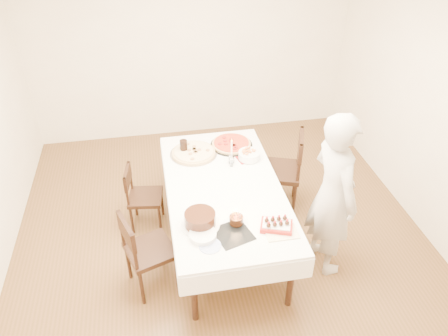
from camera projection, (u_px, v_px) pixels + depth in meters
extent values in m
plane|color=#533B1C|center=(223.00, 243.00, 4.79)|extent=(5.00, 5.00, 0.00)
cube|color=#F6EACE|center=(190.00, 45.00, 6.02)|extent=(4.50, 0.04, 2.70)
cube|color=#F6EACE|center=(445.00, 116.00, 4.35)|extent=(0.04, 5.00, 2.70)
cube|color=white|center=(224.00, 215.00, 4.61)|extent=(1.44, 2.28, 0.75)
imported|color=beige|center=(333.00, 195.00, 4.10)|extent=(0.52, 0.69, 1.73)
cylinder|color=beige|center=(194.00, 153.00, 4.86)|extent=(0.63, 0.63, 0.04)
cylinder|color=red|center=(231.00, 144.00, 5.02)|extent=(0.62, 0.62, 0.04)
cube|color=#B21E1E|center=(246.00, 158.00, 4.82)|extent=(0.25, 0.25, 0.01)
cylinder|color=white|center=(249.00, 155.00, 4.78)|extent=(0.32, 0.32, 0.08)
cylinder|color=white|center=(232.00, 151.00, 4.67)|extent=(0.07, 0.07, 0.30)
cylinder|color=black|center=(184.00, 147.00, 4.86)|extent=(0.09, 0.09, 0.16)
cylinder|color=#34180D|center=(200.00, 220.00, 3.89)|extent=(0.43, 0.43, 0.14)
cube|color=black|center=(233.00, 234.00, 3.83)|extent=(0.38, 0.38, 0.01)
cylinder|color=#37200F|center=(236.00, 217.00, 3.90)|extent=(0.15, 0.15, 0.14)
cube|color=beige|center=(282.00, 233.00, 3.84)|extent=(0.29, 0.19, 0.02)
cylinder|color=white|center=(203.00, 235.00, 3.79)|extent=(0.25, 0.25, 0.05)
cylinder|color=white|center=(210.00, 246.00, 3.71)|extent=(0.25, 0.25, 0.01)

